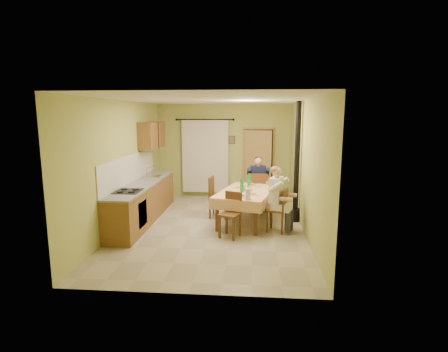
# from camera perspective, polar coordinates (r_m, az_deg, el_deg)

# --- Properties ---
(floor) EXTENTS (4.00, 6.00, 0.01)m
(floor) POSITION_cam_1_polar(r_m,az_deg,el_deg) (7.95, -1.87, -8.29)
(floor) COLOR tan
(floor) RESTS_ON ground
(room_shell) EXTENTS (4.04, 6.04, 2.82)m
(room_shell) POSITION_cam_1_polar(r_m,az_deg,el_deg) (7.58, -1.95, 4.89)
(room_shell) COLOR tan
(room_shell) RESTS_ON ground
(kitchen_run) EXTENTS (0.64, 3.64, 1.56)m
(kitchen_run) POSITION_cam_1_polar(r_m,az_deg,el_deg) (8.55, -13.05, -3.88)
(kitchen_run) COLOR brown
(kitchen_run) RESTS_ON ground
(upper_cabinets) EXTENTS (0.35, 1.40, 0.70)m
(upper_cabinets) POSITION_cam_1_polar(r_m,az_deg,el_deg) (9.60, -11.69, 6.54)
(upper_cabinets) COLOR brown
(upper_cabinets) RESTS_ON room_shell
(curtain) EXTENTS (1.70, 0.07, 2.22)m
(curtain) POSITION_cam_1_polar(r_m,az_deg,el_deg) (10.57, -3.09, 3.29)
(curtain) COLOR black
(curtain) RESTS_ON ground
(doorway) EXTENTS (0.96, 0.27, 2.15)m
(doorway) POSITION_cam_1_polar(r_m,az_deg,el_deg) (10.52, 5.57, 2.06)
(doorway) COLOR black
(doorway) RESTS_ON ground
(dining_table) EXTENTS (1.56, 2.11, 0.76)m
(dining_table) POSITION_cam_1_polar(r_m,az_deg,el_deg) (8.16, 3.67, -5.03)
(dining_table) COLOR #F0B37B
(dining_table) RESTS_ON ground
(tableware) EXTENTS (0.63, 1.65, 0.33)m
(tableware) POSITION_cam_1_polar(r_m,az_deg,el_deg) (7.95, 3.65, -2.13)
(tableware) COLOR white
(tableware) RESTS_ON dining_table
(chair_far) EXTENTS (0.47, 0.47, 1.01)m
(chair_far) POSITION_cam_1_polar(r_m,az_deg,el_deg) (9.24, 5.54, -3.84)
(chair_far) COLOR #5A3518
(chair_far) RESTS_ON ground
(chair_near) EXTENTS (0.49, 0.49, 0.93)m
(chair_near) POSITION_cam_1_polar(r_m,az_deg,el_deg) (7.24, 1.02, -7.74)
(chair_near) COLOR #5A3518
(chair_near) RESTS_ON ground
(chair_right) EXTENTS (0.49, 0.49, 0.94)m
(chair_right) POSITION_cam_1_polar(r_m,az_deg,el_deg) (7.65, 8.70, -6.86)
(chair_right) COLOR #5A3518
(chair_right) RESTS_ON ground
(chair_left) EXTENTS (0.50, 0.50, 1.01)m
(chair_left) POSITION_cam_1_polar(r_m,az_deg,el_deg) (8.60, -0.87, -4.85)
(chair_left) COLOR #5A3518
(chair_left) RESTS_ON ground
(man_far) EXTENTS (0.59, 0.47, 1.39)m
(man_far) POSITION_cam_1_polar(r_m,az_deg,el_deg) (9.13, 5.60, -0.24)
(man_far) COLOR #141938
(man_far) RESTS_ON chair_far
(man_right) EXTENTS (0.58, 0.65, 1.39)m
(man_right) POSITION_cam_1_polar(r_m,az_deg,el_deg) (7.51, 8.72, -2.54)
(man_right) COLOR white
(man_right) RESTS_ON chair_right
(stove_flue) EXTENTS (0.24, 0.24, 2.80)m
(stove_flue) POSITION_cam_1_polar(r_m,az_deg,el_deg) (8.29, 11.73, -0.42)
(stove_flue) COLOR black
(stove_flue) RESTS_ON ground
(picture_back) EXTENTS (0.19, 0.03, 0.23)m
(picture_back) POSITION_cam_1_polar(r_m,az_deg,el_deg) (10.51, 1.29, 5.93)
(picture_back) COLOR black
(picture_back) RESTS_ON room_shell
(picture_right) EXTENTS (0.03, 0.31, 0.21)m
(picture_right) POSITION_cam_1_polar(r_m,az_deg,el_deg) (8.79, 11.90, 5.58)
(picture_right) COLOR brown
(picture_right) RESTS_ON room_shell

